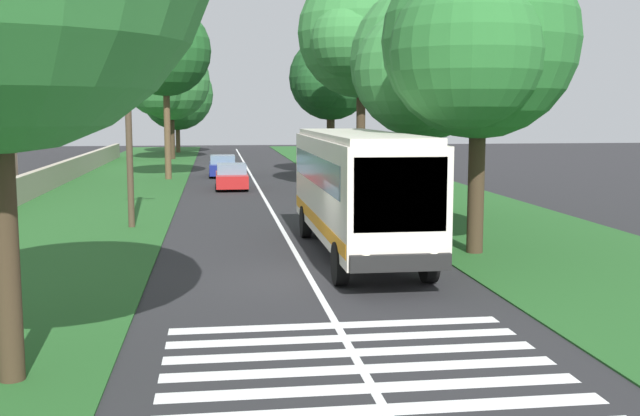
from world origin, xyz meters
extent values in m
plane|color=#262628|center=(0.00, 0.00, 0.00)|extent=(160.00, 160.00, 0.00)
cube|color=#235623|center=(15.00, 8.20, 0.02)|extent=(120.00, 8.00, 0.04)
cube|color=#235623|center=(15.00, -8.20, 0.02)|extent=(120.00, 8.00, 0.04)
cube|color=silver|center=(15.00, 0.00, 0.00)|extent=(110.00, 0.16, 0.01)
cube|color=silver|center=(3.15, -1.80, 2.10)|extent=(11.00, 2.50, 2.90)
cube|color=slate|center=(3.45, -1.80, 2.62)|extent=(9.68, 2.54, 0.85)
cube|color=slate|center=(-2.31, -1.80, 2.45)|extent=(0.08, 2.20, 1.74)
cube|color=orange|center=(3.15, -1.80, 1.10)|extent=(10.78, 2.53, 0.36)
cube|color=silver|center=(3.15, -1.80, 3.64)|extent=(10.56, 2.30, 0.18)
cube|color=black|center=(-2.43, -1.80, 0.87)|extent=(0.16, 2.40, 0.40)
sphere|color=#F2EDCC|center=(-2.37, -1.00, 1.00)|extent=(0.24, 0.24, 0.24)
sphere|color=#F2EDCC|center=(-2.37, -2.60, 1.00)|extent=(0.24, 0.24, 0.24)
cylinder|color=black|center=(-0.75, -0.65, 0.55)|extent=(1.10, 0.32, 1.10)
cylinder|color=black|center=(6.65, -0.65, 0.55)|extent=(1.10, 0.32, 1.10)
cylinder|color=black|center=(-0.75, -2.95, 0.55)|extent=(1.10, 0.32, 1.10)
cylinder|color=black|center=(6.65, -2.95, 0.55)|extent=(1.10, 0.32, 1.10)
cube|color=silver|center=(-8.86, 0.00, 0.00)|extent=(0.45, 6.80, 0.01)
cube|color=silver|center=(-7.96, 0.00, 0.00)|extent=(0.45, 6.80, 0.01)
cube|color=silver|center=(-7.06, 0.00, 0.00)|extent=(0.45, 6.80, 0.01)
cube|color=silver|center=(-6.16, 0.00, 0.00)|extent=(0.45, 6.80, 0.01)
cube|color=silver|center=(-5.26, 0.00, 0.00)|extent=(0.45, 6.80, 0.01)
cube|color=silver|center=(-4.36, 0.00, 0.00)|extent=(0.45, 6.80, 0.01)
cube|color=#B21E1E|center=(23.86, 1.53, 0.53)|extent=(4.30, 1.75, 0.70)
cube|color=slate|center=(23.76, 1.53, 1.15)|extent=(2.00, 1.61, 0.55)
cylinder|color=black|center=(22.51, 2.31, 0.32)|extent=(0.64, 0.22, 0.64)
cylinder|color=black|center=(25.21, 2.31, 0.32)|extent=(0.64, 0.22, 0.64)
cylinder|color=black|center=(22.51, 0.75, 0.32)|extent=(0.64, 0.22, 0.64)
cylinder|color=black|center=(25.21, 0.75, 0.32)|extent=(0.64, 0.22, 0.64)
cube|color=navy|center=(32.33, 1.94, 0.53)|extent=(4.30, 1.75, 0.70)
cube|color=slate|center=(32.23, 1.94, 1.15)|extent=(2.00, 1.61, 0.55)
cylinder|color=black|center=(30.98, 2.72, 0.32)|extent=(0.64, 0.22, 0.64)
cylinder|color=black|center=(33.68, 2.72, 0.32)|extent=(0.64, 0.22, 0.64)
cylinder|color=black|center=(30.98, 1.16, 0.32)|extent=(0.64, 0.22, 0.64)
cylinder|color=black|center=(33.68, 1.16, 0.32)|extent=(0.64, 0.22, 0.64)
cylinder|color=brown|center=(62.58, 6.29, 2.05)|extent=(0.46, 0.46, 4.02)
sphere|color=#286B2D|center=(62.58, 6.29, 6.13)|extent=(7.51, 7.51, 7.51)
sphere|color=#286B2D|center=(64.83, 6.29, 5.56)|extent=(4.33, 4.33, 4.33)
sphere|color=#286B2D|center=(60.70, 7.42, 5.56)|extent=(4.24, 4.24, 4.24)
cylinder|color=#3D2D1E|center=(-6.90, 5.73, 2.63)|extent=(0.41, 0.41, 5.19)
cylinder|color=brown|center=(30.31, 5.42, 3.31)|extent=(0.41, 0.41, 6.54)
sphere|color=#1E5623|center=(30.31, 5.42, 8.15)|extent=(5.72, 5.72, 5.72)
sphere|color=#1E5623|center=(32.03, 5.42, 7.72)|extent=(3.21, 3.21, 3.21)
sphere|color=#1E5623|center=(28.88, 6.28, 7.72)|extent=(3.60, 3.60, 3.60)
cylinder|color=#3D2D1E|center=(51.33, 6.31, 2.59)|extent=(0.56, 0.56, 5.09)
sphere|color=#337A38|center=(51.33, 6.31, 7.08)|extent=(7.06, 7.06, 7.06)
sphere|color=#337A38|center=(53.45, 6.31, 6.55)|extent=(4.33, 4.33, 4.33)
sphere|color=#337A38|center=(49.56, 7.37, 6.55)|extent=(5.24, 5.24, 5.24)
cylinder|color=brown|center=(11.02, -6.12, 2.33)|extent=(0.58, 0.58, 4.58)
sphere|color=#337A38|center=(11.02, -6.12, 6.35)|extent=(6.27, 6.27, 6.27)
sphere|color=#337A38|center=(12.90, -6.12, 5.88)|extent=(3.97, 3.97, 3.97)
sphere|color=#337A38|center=(9.45, -5.18, 5.88)|extent=(4.63, 4.63, 4.63)
cylinder|color=#3D2D1E|center=(33.03, -5.51, 2.54)|extent=(0.55, 0.55, 4.99)
sphere|color=#19471E|center=(33.03, -5.51, 6.61)|extent=(5.75, 5.75, 5.75)
sphere|color=#19471E|center=(34.76, -5.51, 6.18)|extent=(4.10, 4.10, 4.10)
sphere|color=#19471E|center=(31.59, -4.65, 6.18)|extent=(3.45, 3.45, 3.45)
cylinder|color=#3D2D1E|center=(21.75, -5.47, 3.32)|extent=(0.49, 0.49, 6.57)
sphere|color=#337A38|center=(21.75, -5.47, 8.50)|extent=(6.89, 6.89, 6.89)
sphere|color=#337A38|center=(23.82, -5.47, 7.98)|extent=(4.58, 4.58, 4.58)
sphere|color=#337A38|center=(20.03, -4.43, 7.98)|extent=(3.88, 3.88, 3.88)
cylinder|color=#3D2D1E|center=(2.92, -5.45, 2.44)|extent=(0.50, 0.50, 4.80)
sphere|color=#286B2D|center=(2.92, -5.45, 6.45)|extent=(5.86, 5.86, 5.86)
sphere|color=#286B2D|center=(4.68, -5.45, 6.01)|extent=(3.58, 3.58, 3.58)
sphere|color=#286B2D|center=(1.45, -4.57, 6.01)|extent=(4.33, 4.33, 4.33)
cylinder|color=#473828|center=(9.69, 5.57, 4.37)|extent=(0.24, 0.24, 8.67)
cube|color=#3D3326|center=(9.69, 5.57, 8.11)|extent=(0.12, 1.40, 0.12)
cube|color=#B2A893|center=(20.00, 11.60, 0.68)|extent=(70.00, 0.40, 1.28)
camera|label=1|loc=(-19.40, 2.41, 4.36)|focal=42.93mm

